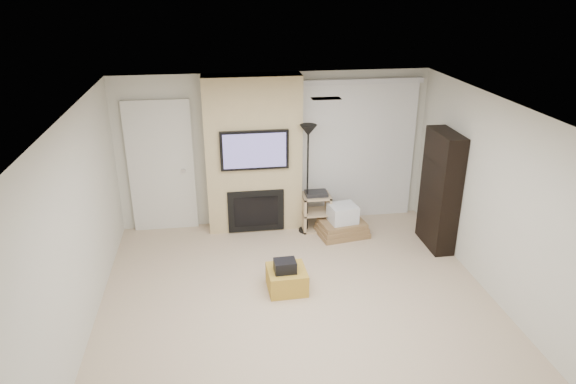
{
  "coord_description": "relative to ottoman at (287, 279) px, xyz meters",
  "views": [
    {
      "loc": [
        -0.94,
        -5.13,
        3.82
      ],
      "look_at": [
        0.0,
        1.2,
        1.15
      ],
      "focal_mm": 32.0,
      "sensor_mm": 36.0,
      "label": 1
    }
  ],
  "objects": [
    {
      "name": "ottoman",
      "position": [
        0.0,
        0.0,
        0.0
      ],
      "size": [
        0.52,
        0.52,
        0.3
      ],
      "primitive_type": "cube",
      "rotation": [
        0.0,
        0.0,
        0.03
      ],
      "color": "#B78C2D",
      "rests_on": "floor"
    },
    {
      "name": "black_bag",
      "position": [
        -0.03,
        -0.04,
        0.23
      ],
      "size": [
        0.29,
        0.23,
        0.16
      ],
      "primitive_type": "cube",
      "rotation": [
        0.0,
        0.0,
        0.03
      ],
      "color": "black",
      "rests_on": "ottoman"
    },
    {
      "name": "vertical_blinds",
      "position": [
        1.5,
        2.09,
        1.12
      ],
      "size": [
        1.98,
        0.1,
        2.37
      ],
      "color": "silver",
      "rests_on": "floor"
    },
    {
      "name": "wall_left",
      "position": [
        -2.4,
        -0.61,
        1.1
      ],
      "size": [
        0.0,
        5.5,
        2.5
      ],
      "primitive_type": "cube",
      "rotation": [
        1.57,
        0.0,
        1.57
      ],
      "color": "beige",
      "rests_on": "ground"
    },
    {
      "name": "ceiling",
      "position": [
        0.1,
        -0.61,
        2.35
      ],
      "size": [
        5.0,
        5.5,
        0.0
      ],
      "primitive_type": "cube",
      "color": "white",
      "rests_on": "wall_back"
    },
    {
      "name": "fireplace_wall",
      "position": [
        -0.25,
        1.93,
        1.09
      ],
      "size": [
        1.5,
        0.47,
        2.5
      ],
      "color": "tan",
      "rests_on": "floor"
    },
    {
      "name": "box_stack",
      "position": [
        1.11,
        1.44,
        0.04
      ],
      "size": [
        0.84,
        0.69,
        0.51
      ],
      "color": "olive",
      "rests_on": "floor"
    },
    {
      "name": "wall_back",
      "position": [
        0.1,
        2.14,
        1.1
      ],
      "size": [
        5.0,
        0.0,
        2.5
      ],
      "primitive_type": "cube",
      "rotation": [
        1.57,
        0.0,
        0.0
      ],
      "color": "beige",
      "rests_on": "ground"
    },
    {
      "name": "entry_door",
      "position": [
        -1.7,
        2.1,
        0.9
      ],
      "size": [
        1.02,
        0.11,
        2.14
      ],
      "color": "silver",
      "rests_on": "floor"
    },
    {
      "name": "floor_lamp",
      "position": [
        0.57,
        1.64,
        1.25
      ],
      "size": [
        0.26,
        0.26,
        1.78
      ],
      "color": "black",
      "rests_on": "floor"
    },
    {
      "name": "av_stand",
      "position": [
        0.73,
        1.7,
        0.2
      ],
      "size": [
        0.45,
        0.38,
        0.66
      ],
      "color": "tan",
      "rests_on": "floor"
    },
    {
      "name": "hvac_vent",
      "position": [
        0.5,
        0.19,
        2.35
      ],
      "size": [
        0.35,
        0.18,
        0.01
      ],
      "primitive_type": "cube",
      "color": "silver",
      "rests_on": "ceiling"
    },
    {
      "name": "floor",
      "position": [
        0.1,
        -0.61,
        -0.15
      ],
      "size": [
        5.0,
        5.5,
        0.0
      ],
      "primitive_type": "cube",
      "color": "#C9AE8F",
      "rests_on": "ground"
    },
    {
      "name": "bookshelf",
      "position": [
        2.44,
        0.91,
        0.75
      ],
      "size": [
        0.3,
        0.8,
        1.8
      ],
      "color": "black",
      "rests_on": "floor"
    },
    {
      "name": "wall_right",
      "position": [
        2.6,
        -0.61,
        1.1
      ],
      "size": [
        0.0,
        5.5,
        2.5
      ],
      "primitive_type": "cube",
      "rotation": [
        1.57,
        0.0,
        1.57
      ],
      "color": "beige",
      "rests_on": "ground"
    }
  ]
}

